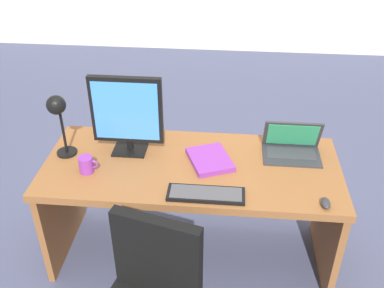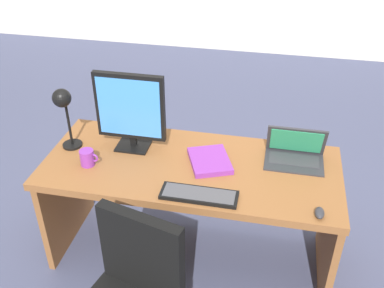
{
  "view_description": "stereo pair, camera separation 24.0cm",
  "coord_description": "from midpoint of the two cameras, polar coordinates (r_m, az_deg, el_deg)",
  "views": [
    {
      "loc": [
        0.2,
        -2.1,
        2.23
      ],
      "look_at": [
        0.0,
        0.04,
        0.85
      ],
      "focal_mm": 41.49,
      "sensor_mm": 36.0,
      "label": 1
    },
    {
      "loc": [
        0.44,
        -2.06,
        2.23
      ],
      "look_at": [
        0.0,
        0.04,
        0.85
      ],
      "focal_mm": 41.49,
      "sensor_mm": 36.0,
      "label": 2
    }
  ],
  "objects": [
    {
      "name": "ground",
      "position": [
        4.23,
        0.22,
        1.05
      ],
      "size": [
        12.0,
        12.0,
        0.0
      ],
      "primitive_type": "plane",
      "color": "#474C6B"
    },
    {
      "name": "coffee_mug",
      "position": [
        2.61,
        -16.0,
        -2.64
      ],
      "size": [
        0.11,
        0.08,
        0.1
      ],
      "color": "purple",
      "rests_on": "desk"
    },
    {
      "name": "desk",
      "position": [
        2.74,
        -2.51,
        -5.45
      ],
      "size": [
        1.73,
        0.74,
        0.73
      ],
      "color": "brown",
      "rests_on": "ground"
    },
    {
      "name": "laptop",
      "position": [
        2.7,
        10.26,
        -0.01
      ],
      "size": [
        0.34,
        0.23,
        0.21
      ],
      "color": "#2D2D33",
      "rests_on": "desk"
    },
    {
      "name": "desk_lamp",
      "position": [
        2.66,
        -19.36,
        3.72
      ],
      "size": [
        0.12,
        0.14,
        0.4
      ],
      "color": "black",
      "rests_on": "desk"
    },
    {
      "name": "book",
      "position": [
        2.6,
        -0.32,
        -2.09
      ],
      "size": [
        0.31,
        0.34,
        0.03
      ],
      "color": "purple",
      "rests_on": "desk"
    },
    {
      "name": "monitor",
      "position": [
        2.62,
        -11.01,
        3.91
      ],
      "size": [
        0.42,
        0.16,
        0.49
      ],
      "color": "black",
      "rests_on": "desk"
    },
    {
      "name": "mouse",
      "position": [
        2.36,
        14.03,
        -7.49
      ],
      "size": [
        0.05,
        0.09,
        0.04
      ],
      "color": "#2D2D33",
      "rests_on": "desk"
    },
    {
      "name": "keyboard",
      "position": [
        2.36,
        -1.13,
        -6.56
      ],
      "size": [
        0.41,
        0.13,
        0.02
      ],
      "color": "black",
      "rests_on": "desk"
    }
  ]
}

